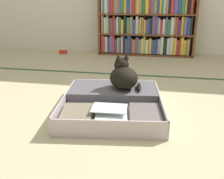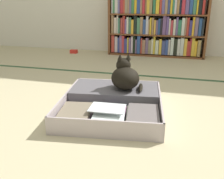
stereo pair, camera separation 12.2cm
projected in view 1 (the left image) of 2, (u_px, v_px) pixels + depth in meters
The scene contains 6 objects.
ground_plane at pixel (110, 127), 1.61m from camera, with size 10.00×10.00×0.00m, color #C4B78D.
tatami_border at pixel (131, 75), 2.71m from camera, with size 4.80×0.05×0.00m.
bookshelf at pixel (146, 25), 3.55m from camera, with size 1.33×0.25×0.86m.
open_suitcase at pixel (113, 102), 1.86m from camera, with size 0.78×0.86×0.12m.
black_cat at pixel (123, 76), 1.93m from camera, with size 0.29×0.31×0.26m.
small_red_pouch at pixel (63, 52), 3.74m from camera, with size 0.10×0.07×0.05m.
Camera 1 is at (0.27, -1.41, 0.77)m, focal length 40.79 mm.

